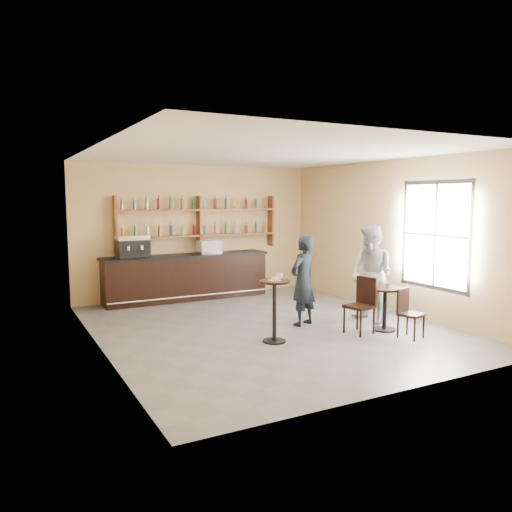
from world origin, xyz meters
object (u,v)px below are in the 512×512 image
bar_counter (187,277)px  cafe_table (385,309)px  chair_west (359,306)px  patron_second (371,274)px  man_main (303,281)px  espresso_machine (133,246)px  pedestal_table (274,311)px  chair_south (411,314)px  pastry_case (209,247)px

bar_counter → cafe_table: size_ratio=5.02×
chair_west → patron_second: size_ratio=0.53×
man_main → espresso_machine: bearing=-75.0°
pedestal_table → chair_west: pedestal_table is taller
chair_west → chair_south: 0.89m
pastry_case → chair_south: pastry_case is taller
chair_west → espresso_machine: bearing=-157.3°
chair_south → chair_west: bearing=116.6°
espresso_machine → chair_south: 6.14m
espresso_machine → chair_south: bearing=-56.6°
pedestal_table → patron_second: bearing=7.2°
man_main → pedestal_table: bearing=14.1°
chair_south → espresso_machine: bearing=109.6°
espresso_machine → chair_south: size_ratio=0.82×
pastry_case → pedestal_table: size_ratio=0.50×
chair_west → patron_second: patron_second is taller
bar_counter → cafe_table: bar_counter is taller
patron_second → man_main: bearing=-112.0°
chair_south → cafe_table: bearing=78.7°
chair_south → patron_second: (0.12, 1.19, 0.52)m
bar_counter → pedestal_table: 4.04m
cafe_table → chair_south: bearing=-85.2°
espresso_machine → cafe_table: espresso_machine is taller
bar_counter → chair_west: size_ratio=3.97×
pastry_case → cafe_table: size_ratio=0.66×
chair_west → man_main: bearing=-161.7°
pedestal_table → chair_west: 1.62m
bar_counter → chair_west: bearing=-68.7°
espresso_machine → cafe_table: bearing=-53.4°
pastry_case → cafe_table: 4.71m
pastry_case → chair_south: size_ratio=0.61×
bar_counter → chair_south: bar_counter is taller
espresso_machine → chair_west: espresso_machine is taller
chair_south → patron_second: size_ratio=0.45×
pedestal_table → chair_south: pedestal_table is taller
bar_counter → chair_west: 4.60m
patron_second → pedestal_table: bearing=-86.3°
espresso_machine → bar_counter: bearing=-2.2°
chair_west → chair_south: size_ratio=1.18×
pastry_case → man_main: (0.54, -3.32, -0.38)m
pedestal_table → patron_second: patron_second is taller
pastry_case → patron_second: bearing=-65.5°
espresso_machine → patron_second: bearing=-47.9°
cafe_table → chair_west: (-0.55, 0.05, 0.11)m
espresso_machine → pedestal_table: size_ratio=0.66×
chair_west → patron_second: bearing=114.8°
bar_counter → patron_second: patron_second is taller
bar_counter → patron_second: (2.40, -3.74, 0.41)m
bar_counter → pastry_case: size_ratio=7.65×
cafe_table → bar_counter: bearing=117.2°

